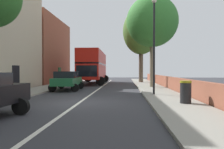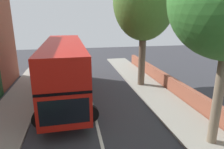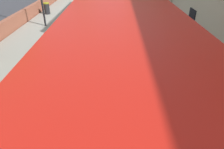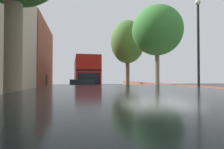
# 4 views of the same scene
# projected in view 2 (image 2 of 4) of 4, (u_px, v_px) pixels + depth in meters

# --- Properties ---
(double_decker_bus) EXTENTS (3.72, 11.33, 4.06)m
(double_decker_bus) POSITION_uv_depth(u_px,v_px,m) (65.00, 67.00, 13.80)
(double_decker_bus) COLOR red
(double_decker_bus) RESTS_ON ground
(street_tree_right_1) EXTENTS (4.88, 4.88, 9.99)m
(street_tree_right_1) POSITION_uv_depth(u_px,v_px,m) (144.00, 0.00, 15.24)
(street_tree_right_1) COLOR brown
(street_tree_right_1) RESTS_ON sidewalk_right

